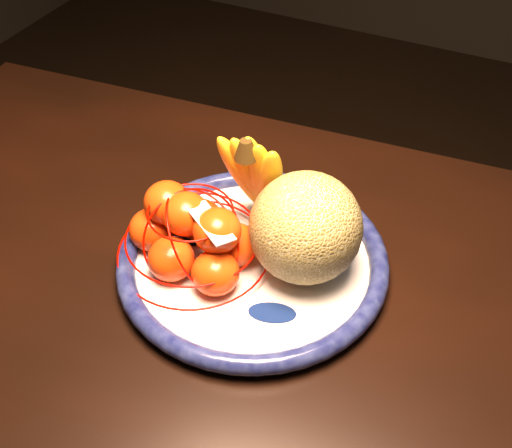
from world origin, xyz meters
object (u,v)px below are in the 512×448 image
at_px(dining_table, 285,380).
at_px(cantaloupe, 305,228).
at_px(fruit_bowl, 253,261).
at_px(mandarin_bag, 193,235).
at_px(banana_bunch, 257,173).

height_order(dining_table, cantaloupe, cantaloupe).
xyz_separation_m(dining_table, fruit_bowl, (-0.09, 0.09, 0.09)).
bearing_deg(dining_table, cantaloupe, 98.87).
bearing_deg(cantaloupe, mandarin_bag, -161.58).
bearing_deg(cantaloupe, banana_bunch, 149.49).
bearing_deg(banana_bunch, dining_table, -54.88).
distance_m(dining_table, banana_bunch, 0.26).
bearing_deg(dining_table, fruit_bowl, 129.67).
relative_size(cantaloupe, banana_bunch, 0.82).
distance_m(dining_table, fruit_bowl, 0.15).
xyz_separation_m(dining_table, mandarin_bag, (-0.16, 0.06, 0.13)).
bearing_deg(fruit_bowl, banana_bunch, 111.15).
distance_m(banana_bunch, mandarin_bag, 0.11).
bearing_deg(cantaloupe, dining_table, -76.72).
relative_size(fruit_bowl, cantaloupe, 2.52).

